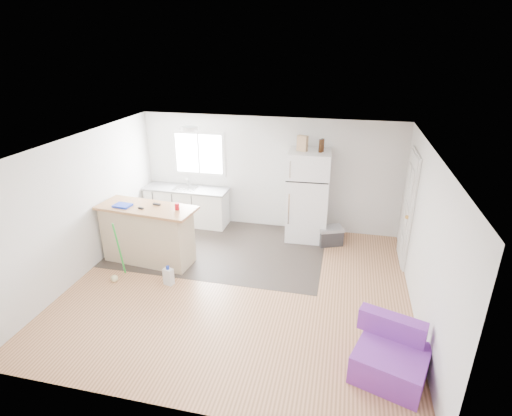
% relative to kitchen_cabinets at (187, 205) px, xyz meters
% --- Properties ---
extents(room, '(5.51, 5.01, 2.41)m').
position_rel_kitchen_cabinets_xyz_m(room, '(1.79, -2.21, 0.78)').
color(room, '#925D3D').
rests_on(room, ground).
extents(vinyl_zone, '(4.05, 2.50, 0.00)m').
position_rel_kitchen_cabinets_xyz_m(vinyl_zone, '(1.07, -0.96, -0.42)').
color(vinyl_zone, '#302824').
rests_on(vinyl_zone, floor).
extents(window, '(1.18, 0.06, 0.98)m').
position_rel_kitchen_cabinets_xyz_m(window, '(0.24, 0.28, 1.13)').
color(window, white).
rests_on(window, back_wall).
extents(interior_door, '(0.11, 0.92, 2.10)m').
position_rel_kitchen_cabinets_xyz_m(interior_door, '(4.52, -0.66, 0.59)').
color(interior_door, white).
rests_on(interior_door, right_wall).
extents(ceiling_fixture, '(0.30, 0.30, 0.07)m').
position_rel_kitchen_cabinets_xyz_m(ceiling_fixture, '(0.59, -1.01, 1.94)').
color(ceiling_fixture, white).
rests_on(ceiling_fixture, ceiling).
extents(kitchen_cabinets, '(1.87, 0.62, 1.10)m').
position_rel_kitchen_cabinets_xyz_m(kitchen_cabinets, '(0.00, 0.00, 0.00)').
color(kitchen_cabinets, white).
rests_on(kitchen_cabinets, floor).
extents(peninsula, '(1.83, 0.85, 1.09)m').
position_rel_kitchen_cabinets_xyz_m(peninsula, '(-0.05, -1.74, 0.13)').
color(peninsula, '#CBB393').
rests_on(peninsula, floor).
extents(refrigerator, '(0.84, 0.80, 1.84)m').
position_rel_kitchen_cabinets_xyz_m(refrigerator, '(2.67, -0.11, 0.50)').
color(refrigerator, white).
rests_on(refrigerator, floor).
extents(cooler, '(0.58, 0.49, 0.37)m').
position_rel_kitchen_cabinets_xyz_m(cooler, '(3.18, -0.33, -0.23)').
color(cooler, '#2A2A2C').
rests_on(cooler, floor).
extents(purple_seat, '(1.02, 1.00, 0.67)m').
position_rel_kitchen_cabinets_xyz_m(purple_seat, '(4.08, -3.63, -0.18)').
color(purple_seat, purple).
rests_on(purple_seat, floor).
extents(cleaner_jug, '(0.18, 0.15, 0.35)m').
position_rel_kitchen_cabinets_xyz_m(cleaner_jug, '(0.62, -2.41, -0.27)').
color(cleaner_jug, silver).
rests_on(cleaner_jug, floor).
extents(mop, '(0.22, 0.31, 1.12)m').
position_rel_kitchen_cabinets_xyz_m(mop, '(-0.29, -2.50, -0.19)').
color(mop, green).
rests_on(mop, floor).
extents(red_cup, '(0.08, 0.08, 0.12)m').
position_rel_kitchen_cabinets_xyz_m(red_cup, '(0.57, -1.74, 0.73)').
color(red_cup, red).
rests_on(red_cup, peninsula).
extents(blue_tray, '(0.32, 0.25, 0.04)m').
position_rel_kitchen_cabinets_xyz_m(blue_tray, '(-0.44, -1.82, 0.68)').
color(blue_tray, '#1531C9').
rests_on(blue_tray, peninsula).
extents(tool_a, '(0.15, 0.08, 0.03)m').
position_rel_kitchen_cabinets_xyz_m(tool_a, '(0.12, -1.63, 0.68)').
color(tool_a, black).
rests_on(tool_a, peninsula).
extents(tool_b, '(0.11, 0.06, 0.03)m').
position_rel_kitchen_cabinets_xyz_m(tool_b, '(-0.07, -1.85, 0.68)').
color(tool_b, black).
rests_on(tool_b, peninsula).
extents(cardboard_box, '(0.22, 0.16, 0.30)m').
position_rel_kitchen_cabinets_xyz_m(cardboard_box, '(2.52, -0.14, 1.57)').
color(cardboard_box, tan).
rests_on(cardboard_box, refrigerator).
extents(bottle_left, '(0.08, 0.08, 0.25)m').
position_rel_kitchen_cabinets_xyz_m(bottle_left, '(2.87, -0.16, 1.54)').
color(bottle_left, '#341A09').
rests_on(bottle_left, refrigerator).
extents(bottle_right, '(0.08, 0.08, 0.25)m').
position_rel_kitchen_cabinets_xyz_m(bottle_right, '(2.90, -0.10, 1.54)').
color(bottle_right, '#341A09').
rests_on(bottle_right, refrigerator).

